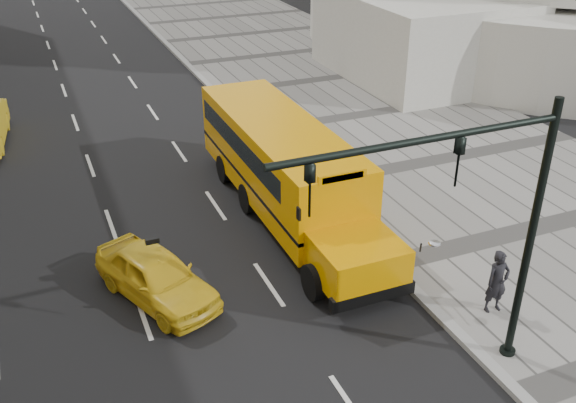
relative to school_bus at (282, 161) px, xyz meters
name	(u,v)px	position (x,y,z in m)	size (l,w,h in m)	color
ground	(142,219)	(-4.50, 1.14, -1.76)	(140.00, 140.00, 0.00)	black
sidewalk_museum	(449,159)	(7.50, 1.14, -1.69)	(12.00, 140.00, 0.15)	gray
curb_museum	(309,186)	(1.50, 1.14, -1.69)	(0.30, 140.00, 0.15)	gray
school_bus	(282,161)	(0.00, 0.00, 0.00)	(2.96, 11.56, 3.19)	#DE8E00
taxi_near	(156,276)	(-4.95, -3.28, -1.07)	(1.63, 4.06, 1.38)	gold
pedestrian	(497,282)	(2.83, -7.33, -0.75)	(0.63, 0.41, 1.73)	black
traffic_signal	(482,217)	(0.69, -8.79, 2.33)	(6.18, 0.36, 6.40)	black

